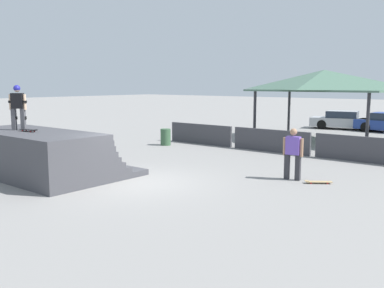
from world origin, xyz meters
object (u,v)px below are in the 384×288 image
(skateboard_on_ground, at_px, (318,182))
(bystander_walking, at_px, (293,151))
(skater_on_deck, at_px, (18,104))
(skateboard_on_deck, at_px, (29,130))
(trash_bin, at_px, (166,137))
(parked_car_silver, at_px, (343,121))

(skateboard_on_ground, bearing_deg, bystander_walking, -36.02)
(skater_on_deck, relative_size, skateboard_on_deck, 2.01)
(skateboard_on_deck, height_order, skateboard_on_ground, skateboard_on_deck)
(bystander_walking, bearing_deg, trash_bin, -27.81)
(bystander_walking, relative_size, parked_car_silver, 0.37)
(skater_on_deck, xyz_separation_m, parked_car_silver, (3.35, 22.14, -1.86))
(parked_car_silver, bearing_deg, skateboard_on_ground, -83.80)
(skater_on_deck, relative_size, parked_car_silver, 0.34)
(skater_on_deck, height_order, skateboard_on_ground, skater_on_deck)
(skateboard_on_deck, xyz_separation_m, trash_bin, (-1.62, 8.51, -1.20))
(trash_bin, height_order, parked_car_silver, parked_car_silver)
(bystander_walking, distance_m, trash_bin, 9.30)
(parked_car_silver, bearing_deg, skateboard_on_deck, -108.15)
(skater_on_deck, xyz_separation_m, skateboard_on_deck, (0.71, -0.04, -0.84))
(bystander_walking, bearing_deg, parked_car_silver, -82.80)
(skater_on_deck, relative_size, skateboard_on_ground, 1.93)
(skater_on_deck, height_order, skateboard_on_deck, skater_on_deck)
(trash_bin, bearing_deg, bystander_walking, -20.23)
(skateboard_on_deck, bearing_deg, skater_on_deck, 173.17)
(skater_on_deck, relative_size, trash_bin, 1.83)
(trash_bin, relative_size, parked_car_silver, 0.18)
(bystander_walking, height_order, skateboard_on_ground, bystander_walking)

